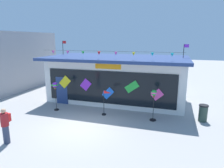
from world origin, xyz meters
TOP-DOWN VIEW (x-y plane):
  - ground_plane at (0.00, 0.00)m, footprint 80.00×80.00m
  - kite_shop_building at (0.55, 5.58)m, footprint 10.34×5.56m
  - wind_spinner_far_left at (-2.68, 1.93)m, footprint 0.36×0.36m
  - wind_spinner_left at (0.85, 2.06)m, footprint 0.67×0.30m
  - wind_spinner_center_left at (3.72, 2.07)m, footprint 0.37×0.37m
  - person_near_camera at (-2.42, -2.56)m, footprint 0.34×0.46m
  - trash_bin at (6.49, 2.84)m, footprint 0.52×0.52m
  - neighbour_building at (-11.27, 6.58)m, footprint 6.00×8.67m

SIDE VIEW (x-z plane):
  - ground_plane at x=0.00m, z-range 0.00..0.00m
  - trash_bin at x=6.49m, z-range 0.01..1.00m
  - person_near_camera at x=-2.42m, z-range 0.05..1.73m
  - wind_spinner_left at x=0.85m, z-range 0.39..1.96m
  - wind_spinner_center_left at x=3.72m, z-range 0.49..2.35m
  - wind_spinner_far_left at x=-2.68m, z-range 0.60..2.52m
  - kite_shop_building at x=0.55m, z-range -0.55..4.00m
  - neighbour_building at x=-11.27m, z-range 0.00..5.31m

